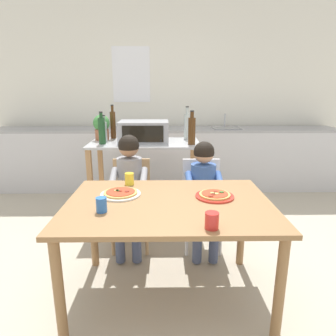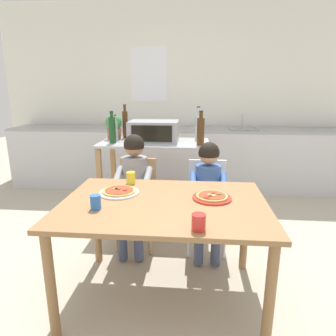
{
  "view_description": "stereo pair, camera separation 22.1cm",
  "coord_description": "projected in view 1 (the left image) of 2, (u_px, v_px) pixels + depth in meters",
  "views": [
    {
      "loc": [
        -0.03,
        -1.83,
        1.45
      ],
      "look_at": [
        0.0,
        0.3,
        0.88
      ],
      "focal_mm": 31.82,
      "sensor_mm": 36.0,
      "label": 1
    },
    {
      "loc": [
        0.19,
        -1.83,
        1.45
      ],
      "look_at": [
        0.0,
        0.3,
        0.88
      ],
      "focal_mm": 31.82,
      "sensor_mm": 36.0,
      "label": 2
    }
  ],
  "objects": [
    {
      "name": "dining_table",
      "position": [
        169.0,
        215.0,
        1.98
      ],
      "size": [
        1.35,
        0.95,
        0.73
      ],
      "color": "olive",
      "rests_on": "ground"
    },
    {
      "name": "potted_herb_plant",
      "position": [
        102.0,
        127.0,
        3.26
      ],
      "size": [
        0.18,
        0.18,
        0.28
      ],
      "color": "#9E5B3D",
      "rests_on": "kitchen_island_cart"
    },
    {
      "name": "bottle_brown_beer",
      "position": [
        102.0,
        130.0,
        3.01
      ],
      "size": [
        0.07,
        0.07,
        0.33
      ],
      "color": "#1E4723",
      "rests_on": "kitchen_island_cart"
    },
    {
      "name": "child_in_grey_shirt",
      "position": [
        129.0,
        182.0,
        2.59
      ],
      "size": [
        0.32,
        0.42,
        1.05
      ],
      "color": "#424C6B",
      "rests_on": "ground"
    },
    {
      "name": "kitchen_island_cart",
      "position": [
        145.0,
        169.0,
        3.24
      ],
      "size": [
        1.16,
        0.61,
        0.9
      ],
      "color": "#B7BABF",
      "rests_on": "ground"
    },
    {
      "name": "toaster_oven",
      "position": [
        144.0,
        131.0,
        3.16
      ],
      "size": [
        0.52,
        0.37,
        0.22
      ],
      "color": "#999BA0",
      "rests_on": "kitchen_island_cart"
    },
    {
      "name": "kitchen_counter",
      "position": [
        166.0,
        158.0,
        4.45
      ],
      "size": [
        5.04,
        0.6,
        1.09
      ],
      "color": "silver",
      "rests_on": "ground"
    },
    {
      "name": "child_in_blue_striped_shirt",
      "position": [
        204.0,
        185.0,
        2.59
      ],
      "size": [
        0.32,
        0.42,
        0.99
      ],
      "color": "#424C6B",
      "rests_on": "ground"
    },
    {
      "name": "back_wall_tiled",
      "position": [
        165.0,
        95.0,
        4.61
      ],
      "size": [
        5.6,
        0.13,
        2.7
      ],
      "color": "white",
      "rests_on": "ground"
    },
    {
      "name": "dining_chair_left",
      "position": [
        131.0,
        197.0,
        2.75
      ],
      "size": [
        0.36,
        0.36,
        0.81
      ],
      "color": "tan",
      "rests_on": "ground"
    },
    {
      "name": "drinking_cup_red",
      "position": [
        212.0,
        221.0,
        1.58
      ],
      "size": [
        0.07,
        0.07,
        0.09
      ],
      "primitive_type": "cylinder",
      "color": "red",
      "rests_on": "dining_table"
    },
    {
      "name": "drinking_cup_blue",
      "position": [
        101.0,
        205.0,
        1.79
      ],
      "size": [
        0.07,
        0.07,
        0.09
      ],
      "primitive_type": "cylinder",
      "color": "blue",
      "rests_on": "dining_table"
    },
    {
      "name": "ground_plane",
      "position": [
        167.0,
        226.0,
        3.25
      ],
      "size": [
        11.4,
        11.4,
        0.0
      ],
      "primitive_type": "plane",
      "color": "#B7AD99"
    },
    {
      "name": "bottle_clear_vinegar",
      "position": [
        105.0,
        131.0,
        3.13
      ],
      "size": [
        0.05,
        0.05,
        0.28
      ],
      "color": "#ADB7B2",
      "rests_on": "kitchen_island_cart"
    },
    {
      "name": "bottle_slim_sauce",
      "position": [
        187.0,
        126.0,
        3.32
      ],
      "size": [
        0.07,
        0.07,
        0.36
      ],
      "color": "#ADB7B2",
      "rests_on": "kitchen_island_cart"
    },
    {
      "name": "drinking_cup_yellow",
      "position": [
        129.0,
        179.0,
        2.3
      ],
      "size": [
        0.07,
        0.07,
        0.09
      ],
      "primitive_type": "cylinder",
      "color": "yellow",
      "rests_on": "dining_table"
    },
    {
      "name": "dining_chair_right",
      "position": [
        202.0,
        197.0,
        2.75
      ],
      "size": [
        0.36,
        0.36,
        0.81
      ],
      "color": "silver",
      "rests_on": "ground"
    },
    {
      "name": "pizza_plate_red_rimmed",
      "position": [
        215.0,
        195.0,
        2.04
      ],
      "size": [
        0.26,
        0.26,
        0.03
      ],
      "color": "red",
      "rests_on": "dining_table"
    },
    {
      "name": "bottle_dark_olive_oil",
      "position": [
        113.0,
        124.0,
        3.35
      ],
      "size": [
        0.06,
        0.06,
        0.38
      ],
      "color": "#4C2D14",
      "rests_on": "kitchen_island_cart"
    },
    {
      "name": "bottle_squat_spirits",
      "position": [
        192.0,
        130.0,
        2.98
      ],
      "size": [
        0.07,
        0.07,
        0.34
      ],
      "color": "#4C2D14",
      "rests_on": "kitchen_island_cart"
    },
    {
      "name": "pizza_plate_white",
      "position": [
        121.0,
        193.0,
        2.08
      ],
      "size": [
        0.28,
        0.28,
        0.03
      ],
      "color": "white",
      "rests_on": "dining_table"
    }
  ]
}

